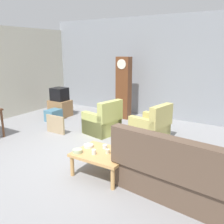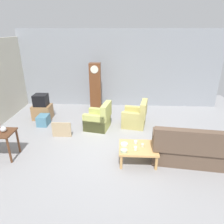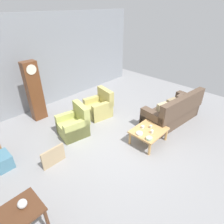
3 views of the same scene
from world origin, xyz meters
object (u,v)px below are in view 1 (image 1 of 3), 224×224
(cup_white_porcelain, at_px, (94,152))
(bowl_white_stacked, at_px, (89,146))
(couch_floral, at_px, (182,176))
(cup_cream_tall, at_px, (108,151))
(framed_picture_leaning, at_px, (55,124))
(armchair_olive_far, at_px, (151,128))
(coffee_table_wood, at_px, (102,156))
(armchair_olive_near, at_px, (103,122))
(tv_crt, at_px, (59,94))
(storage_box_blue, at_px, (53,115))
(bowl_shallow_green, at_px, (77,151))
(cup_blue_rimmed, at_px, (105,147))
(tv_stand_cabinet, at_px, (60,108))
(grandfather_clock, at_px, (124,88))

(cup_white_porcelain, distance_m, bowl_white_stacked, 0.34)
(couch_floral, distance_m, cup_cream_tall, 1.32)
(framed_picture_leaning, bearing_deg, armchair_olive_far, 20.97)
(cup_cream_tall, bearing_deg, coffee_table_wood, -169.92)
(armchair_olive_near, distance_m, framed_picture_leaning, 1.28)
(framed_picture_leaning, bearing_deg, tv_crt, 129.23)
(storage_box_blue, distance_m, bowl_shallow_green, 3.61)
(coffee_table_wood, relative_size, cup_blue_rimmed, 11.36)
(framed_picture_leaning, relative_size, cup_cream_tall, 7.58)
(armchair_olive_far, distance_m, cup_white_porcelain, 2.23)
(cup_blue_rimmed, bearing_deg, storage_box_blue, 149.91)
(storage_box_blue, height_order, cup_white_porcelain, cup_white_porcelain)
(couch_floral, height_order, tv_crt, couch_floral)
(cup_white_porcelain, relative_size, cup_blue_rimmed, 1.06)
(couch_floral, xyz_separation_m, storage_box_blue, (-4.61, 1.96, -0.18))
(tv_stand_cabinet, bearing_deg, grandfather_clock, 25.10)
(coffee_table_wood, relative_size, tv_stand_cabinet, 1.41)
(coffee_table_wood, bearing_deg, storage_box_blue, 148.01)
(tv_stand_cabinet, height_order, cup_cream_tall, tv_stand_cabinet)
(cup_blue_rimmed, relative_size, bowl_white_stacked, 0.48)
(storage_box_blue, xyz_separation_m, cup_cream_tall, (3.30, -1.97, 0.28))
(grandfather_clock, relative_size, tv_crt, 4.08)
(cup_white_porcelain, bearing_deg, couch_floral, 6.49)
(cup_white_porcelain, relative_size, cup_cream_tall, 1.13)
(armchair_olive_far, xyz_separation_m, framed_picture_leaning, (-2.36, -0.91, -0.06))
(couch_floral, bearing_deg, storage_box_blue, 156.99)
(armchair_olive_far, xyz_separation_m, coffee_table_wood, (-0.06, -2.09, 0.06))
(tv_stand_cabinet, bearing_deg, cup_blue_rimmed, -35.11)
(storage_box_blue, xyz_separation_m, bowl_shallow_green, (2.83, -2.23, 0.28))
(armchair_olive_near, xyz_separation_m, tv_stand_cabinet, (-2.21, 0.71, -0.04))
(couch_floral, relative_size, cup_blue_rimmed, 25.91)
(cup_blue_rimmed, relative_size, bowl_shallow_green, 0.49)
(framed_picture_leaning, bearing_deg, tv_stand_cabinet, 129.23)
(cup_blue_rimmed, height_order, cup_cream_tall, cup_cream_tall)
(tv_stand_cabinet, bearing_deg, cup_white_porcelain, -38.76)
(cup_blue_rimmed, distance_m, bowl_shallow_green, 0.52)
(tv_crt, height_order, storage_box_blue, tv_crt)
(tv_crt, bearing_deg, cup_cream_tall, -35.59)
(couch_floral, height_order, armchair_olive_near, couch_floral)
(tv_crt, height_order, bowl_shallow_green, tv_crt)
(couch_floral, bearing_deg, cup_cream_tall, -179.38)
(storage_box_blue, height_order, cup_blue_rimmed, cup_blue_rimmed)
(couch_floral, xyz_separation_m, coffee_table_wood, (-1.42, -0.03, 0.01))
(armchair_olive_near, height_order, cup_white_porcelain, armchair_olive_near)
(armchair_olive_far, relative_size, grandfather_clock, 0.47)
(tv_stand_cabinet, xyz_separation_m, cup_cream_tall, (3.52, -2.52, 0.19))
(tv_stand_cabinet, bearing_deg, framed_picture_leaning, -50.77)
(bowl_white_stacked, bearing_deg, couch_floral, -1.16)
(coffee_table_wood, bearing_deg, cup_white_porcelain, -120.02)
(coffee_table_wood, relative_size, storage_box_blue, 2.05)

